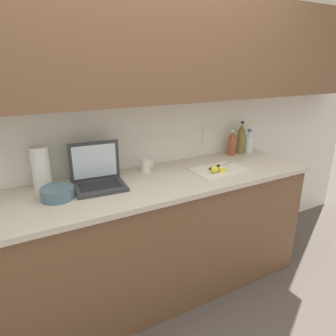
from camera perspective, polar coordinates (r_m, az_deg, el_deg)
The scene contains 14 objects.
ground_plane at distance 2.52m, azimuth -3.43°, elevation -22.42°, with size 12.00×12.00×0.00m, color #564C47.
wall_back at distance 2.12m, azimuth -7.39°, elevation 15.99°, with size 5.20×0.38×2.60m.
counter_unit at distance 2.23m, azimuth -4.20°, elevation -13.51°, with size 2.50×0.66×0.92m.
laptop at distance 2.00m, azimuth -13.22°, elevation -1.51°, with size 0.34×0.29×0.28m.
cutting_board at distance 2.29m, azimuth 9.73°, elevation -0.28°, with size 0.41×0.27×0.01m, color silver.
knife at distance 2.31m, azimuth 9.40°, elevation 0.28°, with size 0.27×0.10×0.02m.
lemon_half_cut at distance 2.23m, azimuth 10.37°, elevation -0.24°, with size 0.06×0.06×0.03m.
lemon_whole_beside at distance 2.19m, azimuth 8.85°, elevation -0.26°, with size 0.06×0.06×0.06m.
bottle_green_soda at distance 2.67m, azimuth 12.07°, elevation 4.56°, with size 0.06×0.06×0.22m.
bottle_oil_tall at distance 2.73m, azimuth 13.75°, elevation 5.42°, with size 0.07×0.07×0.29m.
bottle_water_clear at distance 2.80m, azimuth 15.11°, elevation 4.84°, with size 0.08×0.08×0.21m.
measuring_cup at distance 2.22m, azimuth -4.31°, elevation 0.57°, with size 0.10×0.08×0.10m.
bowl_white at distance 1.89m, azimuth -20.30°, elevation -4.51°, with size 0.19×0.19×0.07m.
paper_towel_roll at distance 2.04m, azimuth -23.03°, elevation 0.02°, with size 0.11×0.11×0.28m.
Camera 1 is at (-0.78, -1.71, 1.67)m, focal length 32.00 mm.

